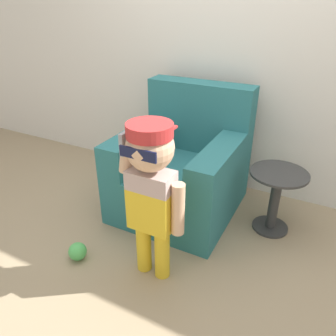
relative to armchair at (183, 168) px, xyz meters
The scene contains 6 objects.
ground_plane 0.45m from the armchair, 56.93° to the right, with size 10.00×10.00×0.00m, color #998466.
wall_back 1.11m from the armchair, 74.72° to the left, with size 10.00×0.05×2.60m.
armchair is the anchor object (origin of this frame).
person_child 0.89m from the armchair, 77.97° to the right, with size 0.42×0.32×1.03m.
side_table 0.76m from the armchair, ahead, with size 0.42×0.42×0.50m.
toy_ball 1.05m from the armchair, 110.32° to the right, with size 0.12×0.12×0.12m.
Camera 1 is at (0.84, -1.95, 1.61)m, focal length 35.00 mm.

